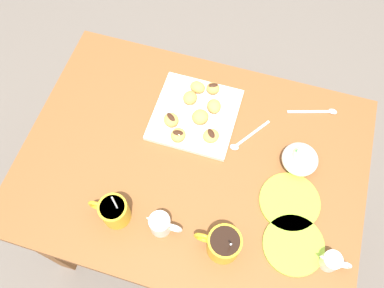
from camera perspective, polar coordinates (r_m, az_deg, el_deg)
The scene contains 24 objects.
ground_plane at distance 1.92m, azimuth 0.03°, elevation -11.02°, with size 8.00×8.00×0.00m, color #665B51.
dining_table at distance 1.36m, azimuth 0.04°, elevation -4.63°, with size 1.07×0.78×0.71m.
pastry_plate_square at distance 1.31m, azimuth 0.44°, elevation 4.23°, with size 0.27×0.27×0.02m, color silver.
coffee_mug_mustard_left at distance 1.12m, azimuth 4.48°, elevation -14.06°, with size 0.13×0.09×0.14m.
coffee_mug_mustard_right at distance 1.16m, azimuth -11.13°, elevation -9.38°, with size 0.12×0.08×0.14m.
cream_pitcher_white at distance 1.14m, azimuth -4.49°, elevation -11.34°, with size 0.10×0.06×0.07m.
ice_cream_bowl at distance 1.25m, azimuth 15.23°, elevation -2.02°, with size 0.11×0.11×0.08m.
chocolate_sauce_pitcher at distance 1.19m, azimuth 19.32°, elevation -15.53°, with size 0.09×0.05×0.06m.
saucer_lime_left at distance 1.22m, azimuth 13.77°, elevation -8.00°, with size 0.18×0.18×0.01m, color #9EC633.
saucer_lime_right at distance 1.19m, azimuth 14.30°, elevation -13.83°, with size 0.17×0.17×0.01m, color #9EC633.
loose_spoon_near_saucer at distance 1.38m, azimuth 17.59°, elevation 4.44°, with size 0.16×0.06×0.01m.
loose_spoon_by_plate at distance 1.28m, azimuth 7.68°, elevation 0.75°, with size 0.10×0.14×0.01m.
beignet_0 at distance 1.27m, azimuth -3.00°, elevation 3.47°, with size 0.05×0.05×0.03m, color #D19347.
chocolate_drizzle_0 at distance 1.26m, azimuth -3.04°, elevation 3.88°, with size 0.04×0.02×0.01m, color #381E11.
beignet_1 at distance 1.34m, azimuth 0.80°, elevation 8.14°, with size 0.04×0.05×0.03m, color #D19347.
beignet_2 at distance 1.31m, azimuth -0.28°, elevation 6.63°, with size 0.05×0.05×0.03m, color #D19347.
beignet_3 at distance 1.27m, azimuth 1.19°, elevation 3.90°, with size 0.05×0.05×0.04m, color #D19347.
beignet_4 at distance 1.30m, azimuth 3.17°, elevation 5.42°, with size 0.05×0.05×0.03m, color #D19347.
beignet_5 at distance 1.25m, azimuth -2.00°, elevation 1.28°, with size 0.05×0.05×0.03m, color #D19347.
chocolate_drizzle_5 at distance 1.23m, azimuth -2.02°, elevation 1.63°, with size 0.03×0.02×0.01m, color #381E11.
beignet_6 at distance 1.25m, azimuth 2.74°, elevation 1.19°, with size 0.05×0.05×0.03m, color #D19347.
chocolate_drizzle_6 at distance 1.23m, azimuth 2.77°, elevation 1.52°, with size 0.03×0.02×0.01m, color #381E11.
beignet_7 at distance 1.33m, azimuth 3.02°, elevation 7.96°, with size 0.04×0.04×0.03m, color #D19347.
chocolate_drizzle_7 at distance 1.32m, azimuth 3.06°, elevation 8.42°, with size 0.03×0.02×0.01m, color #381E11.
Camera 1 is at (-0.14, 0.47, 1.85)m, focal length 37.28 mm.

